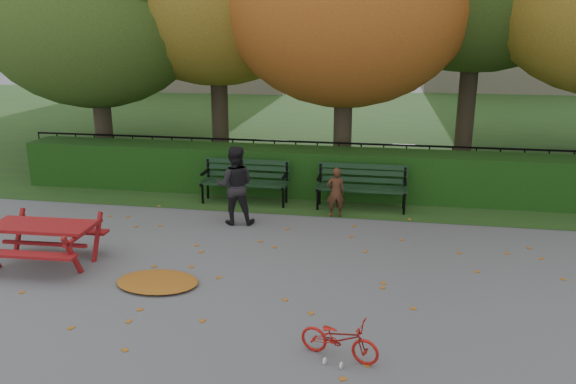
% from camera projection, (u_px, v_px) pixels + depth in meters
% --- Properties ---
extents(ground, '(90.00, 90.00, 0.00)m').
position_uv_depth(ground, '(271.00, 282.00, 8.08)').
color(ground, slate).
rests_on(ground, ground).
extents(grass_strip, '(90.00, 90.00, 0.00)m').
position_uv_depth(grass_strip, '(345.00, 123.00, 21.30)').
color(grass_strip, '#1E3C18').
rests_on(grass_strip, ground).
extents(hedge, '(13.00, 0.90, 1.00)m').
position_uv_depth(hedge, '(312.00, 172.00, 12.19)').
color(hedge, black).
rests_on(hedge, ground).
extents(iron_fence, '(14.00, 0.04, 1.02)m').
position_uv_depth(iron_fence, '(317.00, 162.00, 12.93)').
color(iron_fence, black).
rests_on(iron_fence, ground).
extents(bench_left, '(1.80, 0.57, 0.88)m').
position_uv_depth(bench_left, '(245.00, 178.00, 11.64)').
color(bench_left, black).
rests_on(bench_left, ground).
extents(bench_right, '(1.80, 0.57, 0.88)m').
position_uv_depth(bench_right, '(362.00, 183.00, 11.25)').
color(bench_right, black).
rests_on(bench_right, ground).
extents(picnic_table, '(1.58, 1.30, 0.75)m').
position_uv_depth(picnic_table, '(43.00, 233.00, 8.54)').
color(picnic_table, maroon).
rests_on(picnic_table, ground).
extents(leaf_pile, '(1.35, 1.07, 0.08)m').
position_uv_depth(leaf_pile, '(157.00, 282.00, 8.01)').
color(leaf_pile, brown).
rests_on(leaf_pile, ground).
extents(leaf_scatter, '(9.00, 5.70, 0.01)m').
position_uv_depth(leaf_scatter, '(275.00, 273.00, 8.36)').
color(leaf_scatter, brown).
rests_on(leaf_scatter, ground).
extents(child, '(0.40, 0.31, 0.97)m').
position_uv_depth(child, '(336.00, 192.00, 10.75)').
color(child, '#402214').
rests_on(child, ground).
extents(adult, '(0.79, 0.66, 1.47)m').
position_uv_depth(adult, '(235.00, 185.00, 10.31)').
color(adult, black).
rests_on(adult, ground).
extents(bicycle, '(0.96, 0.55, 0.48)m').
position_uv_depth(bicycle, '(339.00, 338.00, 6.18)').
color(bicycle, '#A1140E').
rests_on(bicycle, ground).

